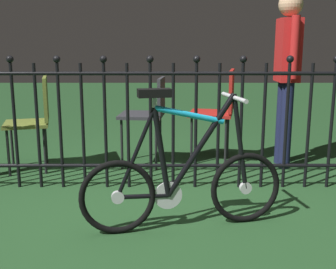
{
  "coord_description": "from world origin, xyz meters",
  "views": [
    {
      "loc": [
        0.1,
        -2.66,
        1.17
      ],
      "look_at": [
        0.1,
        0.21,
        0.55
      ],
      "focal_mm": 45.4,
      "sensor_mm": 36.0,
      "label": 1
    }
  ],
  "objects_px": {
    "bicycle": "(184,180)",
    "chair_charcoal": "(149,110)",
    "chair_red": "(220,106)",
    "person_visitor": "(288,65)",
    "chair_olive": "(35,115)"
  },
  "relations": [
    {
      "from": "chair_red",
      "to": "chair_olive",
      "type": "distance_m",
      "value": 1.75
    },
    {
      "from": "bicycle",
      "to": "person_visitor",
      "type": "distance_m",
      "value": 1.88
    },
    {
      "from": "chair_olive",
      "to": "chair_charcoal",
      "type": "bearing_deg",
      "value": 8.79
    },
    {
      "from": "chair_olive",
      "to": "person_visitor",
      "type": "xyz_separation_m",
      "value": [
        2.34,
        0.15,
        0.45
      ]
    },
    {
      "from": "chair_charcoal",
      "to": "chair_red",
      "type": "distance_m",
      "value": 0.69
    },
    {
      "from": "chair_red",
      "to": "person_visitor",
      "type": "relative_size",
      "value": 0.57
    },
    {
      "from": "chair_red",
      "to": "bicycle",
      "type": "bearing_deg",
      "value": -104.69
    },
    {
      "from": "chair_red",
      "to": "person_visitor",
      "type": "distance_m",
      "value": 0.74
    },
    {
      "from": "person_visitor",
      "to": "chair_charcoal",
      "type": "bearing_deg",
      "value": 179.59
    },
    {
      "from": "chair_charcoal",
      "to": "chair_olive",
      "type": "distance_m",
      "value": 1.06
    },
    {
      "from": "chair_charcoal",
      "to": "person_visitor",
      "type": "xyz_separation_m",
      "value": [
        1.29,
        -0.01,
        0.43
      ]
    },
    {
      "from": "chair_charcoal",
      "to": "chair_red",
      "type": "height_order",
      "value": "chair_red"
    },
    {
      "from": "bicycle",
      "to": "person_visitor",
      "type": "relative_size",
      "value": 0.8
    },
    {
      "from": "bicycle",
      "to": "chair_charcoal",
      "type": "height_order",
      "value": "bicycle"
    },
    {
      "from": "bicycle",
      "to": "chair_charcoal",
      "type": "bearing_deg",
      "value": 100.85
    }
  ]
}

